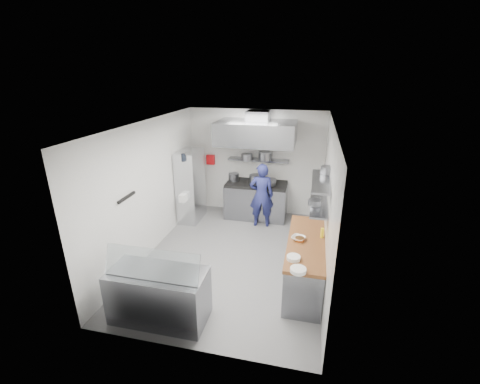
% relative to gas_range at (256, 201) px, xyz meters
% --- Properties ---
extents(floor, '(5.00, 5.00, 0.00)m').
position_rel_gas_range_xyz_m(floor, '(-0.10, -2.10, -0.45)').
color(floor, slate).
rests_on(floor, ground).
extents(ceiling, '(5.00, 5.00, 0.00)m').
position_rel_gas_range_xyz_m(ceiling, '(-0.10, -2.10, 2.35)').
color(ceiling, silver).
rests_on(ceiling, wall_back).
extents(wall_back, '(3.60, 2.80, 0.02)m').
position_rel_gas_range_xyz_m(wall_back, '(-0.10, 0.40, 0.95)').
color(wall_back, white).
rests_on(wall_back, floor).
extents(wall_front, '(3.60, 2.80, 0.02)m').
position_rel_gas_range_xyz_m(wall_front, '(-0.10, -4.60, 0.95)').
color(wall_front, white).
rests_on(wall_front, floor).
extents(wall_left, '(2.80, 5.00, 0.02)m').
position_rel_gas_range_xyz_m(wall_left, '(-1.90, -2.10, 0.95)').
color(wall_left, white).
rests_on(wall_left, floor).
extents(wall_right, '(2.80, 5.00, 0.02)m').
position_rel_gas_range_xyz_m(wall_right, '(1.70, -2.10, 0.95)').
color(wall_right, white).
rests_on(wall_right, floor).
extents(gas_range, '(1.60, 0.80, 0.90)m').
position_rel_gas_range_xyz_m(gas_range, '(0.00, 0.00, 0.00)').
color(gas_range, gray).
rests_on(gas_range, floor).
extents(cooktop, '(1.57, 0.78, 0.06)m').
position_rel_gas_range_xyz_m(cooktop, '(0.00, 0.00, 0.48)').
color(cooktop, black).
rests_on(cooktop, gas_range).
extents(stock_pot_left, '(0.28, 0.28, 0.20)m').
position_rel_gas_range_xyz_m(stock_pot_left, '(-0.63, 0.06, 0.61)').
color(stock_pot_left, slate).
rests_on(stock_pot_left, cooktop).
extents(stock_pot_mid, '(0.33, 0.33, 0.24)m').
position_rel_gas_range_xyz_m(stock_pot_mid, '(-0.02, -0.07, 0.63)').
color(stock_pot_mid, slate).
rests_on(stock_pot_mid, cooktop).
extents(stock_pot_right, '(0.29, 0.29, 0.16)m').
position_rel_gas_range_xyz_m(stock_pot_right, '(0.38, -0.08, 0.59)').
color(stock_pot_right, slate).
rests_on(stock_pot_right, cooktop).
extents(over_range_shelf, '(1.60, 0.30, 0.04)m').
position_rel_gas_range_xyz_m(over_range_shelf, '(0.00, 0.24, 1.07)').
color(over_range_shelf, gray).
rests_on(over_range_shelf, wall_back).
extents(shelf_pot_a, '(0.28, 0.28, 0.18)m').
position_rel_gas_range_xyz_m(shelf_pot_a, '(-0.27, 0.03, 1.18)').
color(shelf_pot_a, slate).
rests_on(shelf_pot_a, over_range_shelf).
extents(shelf_pot_b, '(0.33, 0.33, 0.22)m').
position_rel_gas_range_xyz_m(shelf_pot_b, '(0.18, 0.19, 1.20)').
color(shelf_pot_b, slate).
rests_on(shelf_pot_b, over_range_shelf).
extents(extractor_hood, '(1.90, 1.15, 0.55)m').
position_rel_gas_range_xyz_m(extractor_hood, '(0.00, -0.18, 1.85)').
color(extractor_hood, gray).
rests_on(extractor_hood, wall_back).
extents(hood_duct, '(0.55, 0.55, 0.24)m').
position_rel_gas_range_xyz_m(hood_duct, '(0.00, 0.05, 2.23)').
color(hood_duct, slate).
rests_on(hood_duct, extractor_hood).
extents(red_firebox, '(0.22, 0.10, 0.26)m').
position_rel_gas_range_xyz_m(red_firebox, '(-1.35, 0.34, 0.97)').
color(red_firebox, red).
rests_on(red_firebox, wall_back).
extents(chef, '(0.65, 0.47, 1.63)m').
position_rel_gas_range_xyz_m(chef, '(0.21, -0.49, 0.37)').
color(chef, navy).
rests_on(chef, floor).
extents(wire_rack, '(0.50, 0.90, 1.85)m').
position_rel_gas_range_xyz_m(wire_rack, '(-1.63, -0.51, 0.48)').
color(wire_rack, silver).
rests_on(wire_rack, floor).
extents(rack_bin_a, '(0.16, 0.20, 0.18)m').
position_rel_gas_range_xyz_m(rack_bin_a, '(-1.63, -1.04, 0.35)').
color(rack_bin_a, white).
rests_on(rack_bin_a, wire_rack).
extents(rack_bin_b, '(0.13, 0.17, 0.15)m').
position_rel_gas_range_xyz_m(rack_bin_b, '(-1.63, -0.75, 0.85)').
color(rack_bin_b, yellow).
rests_on(rack_bin_b, wire_rack).
extents(rack_jar, '(0.10, 0.10, 0.18)m').
position_rel_gas_range_xyz_m(rack_jar, '(-1.58, -0.99, 1.35)').
color(rack_jar, black).
rests_on(rack_jar, wire_rack).
extents(knife_strip, '(0.04, 0.55, 0.05)m').
position_rel_gas_range_xyz_m(knife_strip, '(-1.88, -3.00, 1.10)').
color(knife_strip, black).
rests_on(knife_strip, wall_left).
extents(prep_counter_base, '(0.62, 2.00, 0.84)m').
position_rel_gas_range_xyz_m(prep_counter_base, '(1.38, -2.70, -0.03)').
color(prep_counter_base, gray).
rests_on(prep_counter_base, floor).
extents(prep_counter_top, '(0.65, 2.04, 0.06)m').
position_rel_gas_range_xyz_m(prep_counter_top, '(1.38, -2.70, 0.42)').
color(prep_counter_top, brown).
rests_on(prep_counter_top, prep_counter_base).
extents(plate_stack_a, '(0.24, 0.24, 0.06)m').
position_rel_gas_range_xyz_m(plate_stack_a, '(1.29, -3.69, 0.48)').
color(plate_stack_a, white).
rests_on(plate_stack_a, prep_counter_top).
extents(plate_stack_b, '(0.22, 0.22, 0.06)m').
position_rel_gas_range_xyz_m(plate_stack_b, '(1.20, -3.36, 0.48)').
color(plate_stack_b, white).
rests_on(plate_stack_b, prep_counter_top).
extents(copper_pan, '(0.16, 0.16, 0.06)m').
position_rel_gas_range_xyz_m(copper_pan, '(1.26, -2.73, 0.48)').
color(copper_pan, '#C07436').
rests_on(copper_pan, prep_counter_top).
extents(squeeze_bottle, '(0.06, 0.06, 0.18)m').
position_rel_gas_range_xyz_m(squeeze_bottle, '(1.64, -2.52, 0.54)').
color(squeeze_bottle, yellow).
rests_on(squeeze_bottle, prep_counter_top).
extents(mixing_bowl, '(0.30, 0.30, 0.06)m').
position_rel_gas_range_xyz_m(mixing_bowl, '(1.23, -2.70, 0.48)').
color(mixing_bowl, white).
rests_on(mixing_bowl, prep_counter_top).
extents(wall_shelf_lower, '(0.30, 1.30, 0.04)m').
position_rel_gas_range_xyz_m(wall_shelf_lower, '(1.54, -2.40, 1.05)').
color(wall_shelf_lower, gray).
rests_on(wall_shelf_lower, wall_right).
extents(wall_shelf_upper, '(0.30, 1.30, 0.04)m').
position_rel_gas_range_xyz_m(wall_shelf_upper, '(1.54, -2.40, 1.47)').
color(wall_shelf_upper, gray).
rests_on(wall_shelf_upper, wall_right).
extents(shelf_pot_c, '(0.22, 0.22, 0.10)m').
position_rel_gas_range_xyz_m(shelf_pot_c, '(1.46, -2.54, 1.12)').
color(shelf_pot_c, slate).
rests_on(shelf_pot_c, wall_shelf_lower).
extents(shelf_pot_d, '(0.23, 0.23, 0.14)m').
position_rel_gas_range_xyz_m(shelf_pot_d, '(1.65, -1.99, 1.56)').
color(shelf_pot_d, slate).
rests_on(shelf_pot_d, wall_shelf_upper).
extents(display_case, '(1.50, 0.70, 0.85)m').
position_rel_gas_range_xyz_m(display_case, '(-0.80, -4.10, -0.03)').
color(display_case, gray).
rests_on(display_case, floor).
extents(display_glass, '(1.47, 0.19, 0.42)m').
position_rel_gas_range_xyz_m(display_glass, '(-0.80, -4.22, 0.62)').
color(display_glass, silver).
rests_on(display_glass, display_case).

